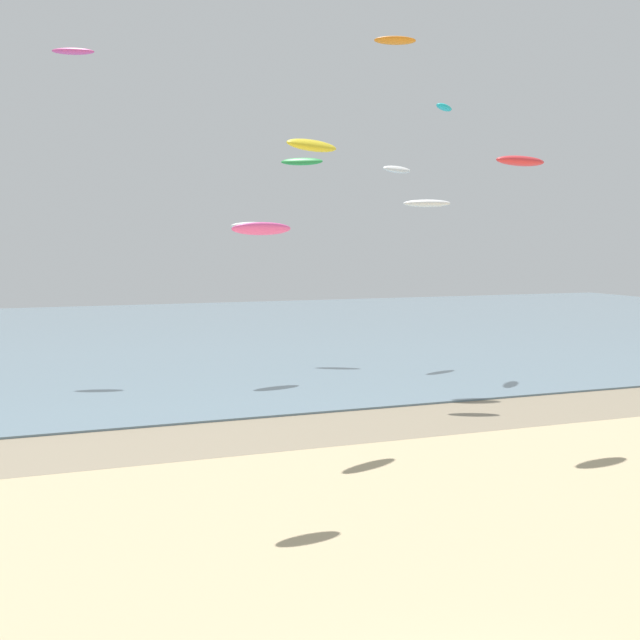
# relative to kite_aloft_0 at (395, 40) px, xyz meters

# --- Properties ---
(wet_sand_strip) EXTENTS (120.00, 5.95, 0.01)m
(wet_sand_strip) POSITION_rel_kite_aloft_0_xyz_m (-14.53, -12.11, -20.12)
(wet_sand_strip) COLOR gray
(wet_sand_strip) RESTS_ON ground
(sea) EXTENTS (160.00, 70.00, 0.10)m
(sea) POSITION_rel_kite_aloft_0_xyz_m (-14.53, 25.86, -20.08)
(sea) COLOR slate
(sea) RESTS_ON ground
(kite_aloft_0) EXTENTS (2.67, 1.57, 0.58)m
(kite_aloft_0) POSITION_rel_kite_aloft_0_xyz_m (0.00, 0.00, 0.00)
(kite_aloft_0) COLOR orange
(kite_aloft_1) EXTENTS (2.94, 2.03, 0.76)m
(kite_aloft_1) POSITION_rel_kite_aloft_0_xyz_m (-9.91, -12.44, -8.00)
(kite_aloft_1) COLOR yellow
(kite_aloft_3) EXTENTS (3.08, 1.68, 0.64)m
(kite_aloft_3) POSITION_rel_kite_aloft_0_xyz_m (-8.42, 1.65, -11.04)
(kite_aloft_3) COLOR white
(kite_aloft_4) EXTENTS (2.55, 1.71, 0.41)m
(kite_aloft_4) POSITION_rel_kite_aloft_0_xyz_m (-1.68, -7.28, -9.99)
(kite_aloft_4) COLOR white
(kite_aloft_5) EXTENTS (2.74, 1.31, 0.46)m
(kite_aloft_5) POSITION_rel_kite_aloft_0_xyz_m (-1.71, -15.43, -8.61)
(kite_aloft_5) COLOR red
(kite_aloft_6) EXTENTS (2.81, 1.87, 0.72)m
(kite_aloft_6) POSITION_rel_kite_aloft_0_xyz_m (2.66, 4.94, -7.09)
(kite_aloft_6) COLOR white
(kite_aloft_8) EXTENTS (2.11, 1.04, 0.56)m
(kite_aloft_8) POSITION_rel_kite_aloft_0_xyz_m (-14.41, -20.08, -11.59)
(kite_aloft_8) COLOR #E54C99
(kite_aloft_9) EXTENTS (3.09, 2.35, 0.79)m
(kite_aloft_9) POSITION_rel_kite_aloft_0_xyz_m (-2.68, 9.05, -6.37)
(kite_aloft_9) COLOR green
(kite_aloft_11) EXTENTS (2.27, 2.24, 0.48)m
(kite_aloft_11) POSITION_rel_kite_aloft_0_xyz_m (4.27, 1.54, -3.41)
(kite_aloft_11) COLOR #19B2B7
(kite_aloft_12) EXTENTS (2.76, 1.54, 0.49)m
(kite_aloft_12) POSITION_rel_kite_aloft_0_xyz_m (-17.77, 9.46, -0.05)
(kite_aloft_12) COLOR #E54C99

